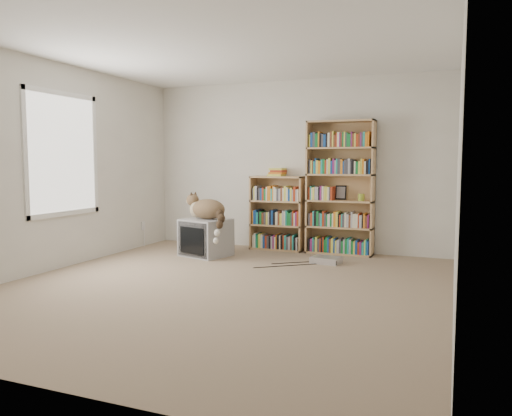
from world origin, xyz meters
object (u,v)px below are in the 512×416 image
at_px(bookcase_tall, 340,191).
at_px(dvd_player, 326,260).
at_px(cat, 209,212).
at_px(bookcase_short, 278,216).
at_px(crt_tv, 206,238).

relative_size(bookcase_tall, dvd_player, 5.17).
relative_size(cat, bookcase_short, 0.68).
relative_size(cat, dvd_player, 2.04).
relative_size(crt_tv, bookcase_tall, 0.38).
xyz_separation_m(crt_tv, bookcase_short, (0.75, 0.86, 0.25)).
xyz_separation_m(crt_tv, bookcase_tall, (1.69, 0.86, 0.63)).
bearing_deg(bookcase_short, cat, -127.48).
distance_m(crt_tv, bookcase_tall, 2.00).
xyz_separation_m(cat, dvd_player, (1.61, 0.15, -0.58)).
height_order(cat, bookcase_short, bookcase_short).
xyz_separation_m(bookcase_tall, dvd_player, (-0.01, -0.74, -0.85)).
xyz_separation_m(bookcase_tall, bookcase_short, (-0.93, -0.00, -0.39)).
bearing_deg(bookcase_tall, crt_tv, -153.09).
height_order(crt_tv, dvd_player, crt_tv).
distance_m(crt_tv, bookcase_short, 1.17).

